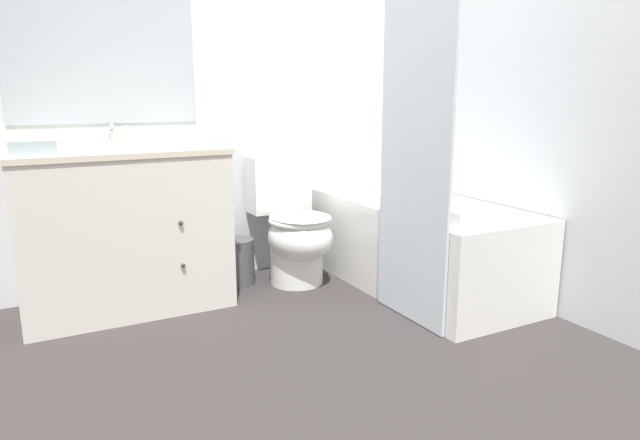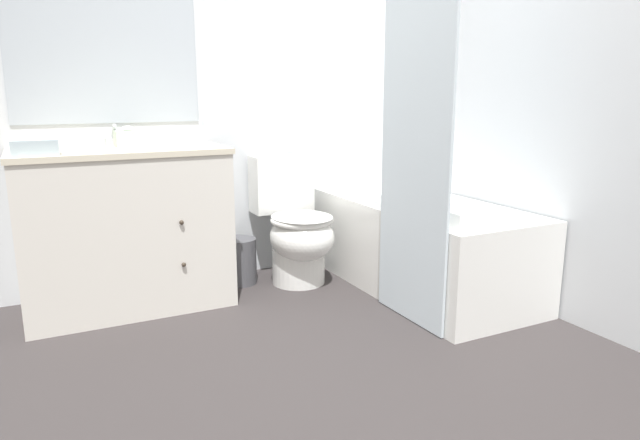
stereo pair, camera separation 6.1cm
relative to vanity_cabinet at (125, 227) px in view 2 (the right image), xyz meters
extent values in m
plane|color=#383333|center=(0.73, -1.41, -0.45)|extent=(14.00, 14.00, 0.00)
cube|color=silver|center=(0.73, 0.31, 0.80)|extent=(8.00, 0.05, 2.50)
cube|color=#B2BCC6|center=(0.00, 0.28, 1.02)|extent=(1.03, 0.01, 0.93)
cube|color=silver|center=(2.04, -0.56, 0.80)|extent=(0.05, 2.69, 2.50)
cube|color=silver|center=(0.00, 0.00, -0.02)|extent=(1.08, 0.57, 0.86)
cube|color=beige|center=(0.00, 0.00, 0.42)|extent=(1.10, 0.59, 0.03)
cylinder|color=white|center=(0.00, 0.00, 0.38)|extent=(0.33, 0.33, 0.10)
sphere|color=#382D23|center=(0.24, -0.30, 0.06)|extent=(0.02, 0.02, 0.02)
sphere|color=#382D23|center=(0.24, -0.30, -0.17)|extent=(0.02, 0.02, 0.02)
cylinder|color=silver|center=(0.00, 0.21, 0.46)|extent=(0.04, 0.04, 0.04)
cylinder|color=silver|center=(0.00, 0.16, 0.52)|extent=(0.02, 0.11, 0.09)
cylinder|color=silver|center=(-0.06, 0.21, 0.46)|extent=(0.03, 0.03, 0.04)
cylinder|color=silver|center=(0.05, 0.21, 0.46)|extent=(0.03, 0.03, 0.04)
cylinder|color=white|center=(1.02, -0.08, -0.34)|extent=(0.33, 0.33, 0.23)
ellipsoid|color=white|center=(1.02, -0.14, -0.14)|extent=(0.39, 0.44, 0.29)
torus|color=white|center=(1.02, -0.14, -0.04)|extent=(0.39, 0.39, 0.04)
cube|color=white|center=(1.02, 0.18, 0.15)|extent=(0.39, 0.18, 0.37)
ellipsoid|color=white|center=(1.02, -0.14, -0.01)|extent=(0.37, 0.42, 0.02)
cube|color=white|center=(1.65, -0.48, -0.19)|extent=(0.70, 1.54, 0.53)
cube|color=#ACB1B2|center=(1.65, -0.48, 0.07)|extent=(0.58, 1.42, 0.01)
cube|color=silver|center=(1.28, -0.90, 0.54)|extent=(0.01, 0.56, 1.97)
cylinder|color=#4C4C51|center=(0.68, 0.08, -0.31)|extent=(0.21, 0.21, 0.29)
cube|color=silver|center=(0.06, 0.08, 0.48)|extent=(0.14, 0.13, 0.09)
ellipsoid|color=white|center=(0.06, 0.08, 0.54)|extent=(0.06, 0.04, 0.03)
cylinder|color=silver|center=(0.46, 0.02, 0.49)|extent=(0.06, 0.06, 0.10)
cylinder|color=silver|center=(0.46, 0.02, 0.55)|extent=(0.03, 0.03, 0.03)
cube|color=silver|center=(-0.41, -0.19, 0.47)|extent=(0.21, 0.13, 0.07)
cube|color=white|center=(1.52, -1.04, 0.12)|extent=(0.31, 0.26, 0.08)
camera|label=1|loc=(-0.48, -3.19, 0.73)|focal=32.00mm
camera|label=2|loc=(-0.43, -3.22, 0.73)|focal=32.00mm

